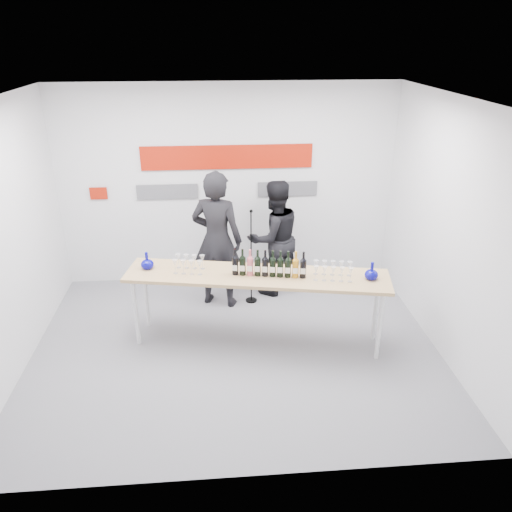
# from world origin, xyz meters

# --- Properties ---
(ground) EXTENTS (5.00, 5.00, 0.00)m
(ground) POSITION_xyz_m (0.00, 0.00, 0.00)
(ground) COLOR slate
(ground) RESTS_ON ground
(back_wall) EXTENTS (5.00, 0.04, 3.00)m
(back_wall) POSITION_xyz_m (0.00, 2.00, 1.50)
(back_wall) COLOR silver
(back_wall) RESTS_ON ground
(signage) EXTENTS (3.38, 0.02, 0.79)m
(signage) POSITION_xyz_m (-0.06, 1.97, 1.81)
(signage) COLOR #A51807
(signage) RESTS_ON back_wall
(tasting_table) EXTENTS (3.24, 1.22, 0.95)m
(tasting_table) POSITION_xyz_m (0.27, 0.12, 0.88)
(tasting_table) COLOR tan
(tasting_table) RESTS_ON ground
(wine_bottles) EXTENTS (0.88, 0.24, 0.33)m
(wine_bottles) POSITION_xyz_m (0.41, 0.07, 1.12)
(wine_bottles) COLOR black
(wine_bottles) RESTS_ON tasting_table
(decanter_left) EXTENTS (0.16, 0.16, 0.21)m
(decanter_left) POSITION_xyz_m (-1.05, 0.40, 1.06)
(decanter_left) COLOR #080782
(decanter_left) RESTS_ON tasting_table
(decanter_right) EXTENTS (0.16, 0.16, 0.21)m
(decanter_right) POSITION_xyz_m (1.61, -0.11, 1.06)
(decanter_right) COLOR #080782
(decanter_right) RESTS_ON tasting_table
(glasses_left) EXTENTS (0.39, 0.28, 0.18)m
(glasses_left) POSITION_xyz_m (-0.54, 0.28, 1.05)
(glasses_left) COLOR silver
(glasses_left) RESTS_ON tasting_table
(glasses_right) EXTENTS (0.49, 0.30, 0.18)m
(glasses_right) POSITION_xyz_m (1.16, -0.05, 1.05)
(glasses_right) COLOR silver
(glasses_right) RESTS_ON tasting_table
(presenter_left) EXTENTS (0.83, 0.68, 1.97)m
(presenter_left) POSITION_xyz_m (-0.19, 1.16, 0.98)
(presenter_left) COLOR black
(presenter_left) RESTS_ON ground
(presenter_right) EXTENTS (1.03, 0.93, 1.73)m
(presenter_right) POSITION_xyz_m (0.64, 1.45, 0.87)
(presenter_right) COLOR black
(presenter_right) RESTS_ON ground
(mic_stand) EXTENTS (0.17, 0.17, 1.43)m
(mic_stand) POSITION_xyz_m (0.28, 1.16, 0.43)
(mic_stand) COLOR black
(mic_stand) RESTS_ON ground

